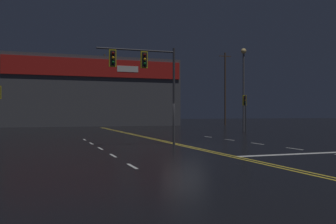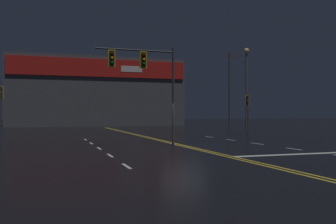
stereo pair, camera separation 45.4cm
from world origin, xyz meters
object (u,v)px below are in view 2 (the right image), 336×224
object	(u,v)px
traffic_signal_median	(143,70)
streetlight_median_approach	(246,78)
traffic_signal_corner_northwest	(0,100)
traffic_signal_corner_northeast	(247,105)

from	to	relation	value
traffic_signal_median	streetlight_median_approach	size ratio (longest dim) A/B	0.67
traffic_signal_median	streetlight_median_approach	world-z (taller)	streetlight_median_approach
traffic_signal_median	traffic_signal_corner_northwest	xyz separation A→B (m)	(-8.64, 9.70, -1.53)
streetlight_median_approach	traffic_signal_corner_northeast	bearing A→B (deg)	-118.77
traffic_signal_corner_northwest	streetlight_median_approach	distance (m)	23.70
traffic_signal_corner_northeast	traffic_signal_median	bearing A→B (deg)	-141.43
traffic_signal_median	streetlight_median_approach	bearing A→B (deg)	42.51
streetlight_median_approach	traffic_signal_median	bearing A→B (deg)	-137.49
traffic_signal_corner_northwest	traffic_signal_corner_northeast	world-z (taller)	traffic_signal_corner_northwest
traffic_signal_median	traffic_signal_corner_northwest	bearing A→B (deg)	131.68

